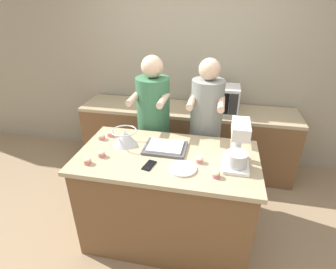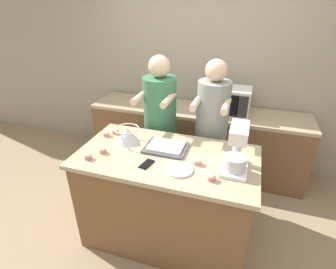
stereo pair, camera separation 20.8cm
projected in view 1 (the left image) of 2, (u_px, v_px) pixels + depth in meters
name	position (u px, v px, depth m)	size (l,w,h in m)	color
ground_plane	(167.00, 234.00, 2.70)	(16.00, 16.00, 0.00)	#937A5B
back_wall	(192.00, 66.00, 3.50)	(10.00, 0.06, 2.70)	gray
island_counter	(167.00, 198.00, 2.48)	(1.56, 0.84, 0.96)	brown
back_counter	(186.00, 138.00, 3.62)	(2.80, 0.60, 0.88)	brown
person_left	(154.00, 128.00, 2.92)	(0.36, 0.52, 1.67)	#33384C
person_right	(205.00, 133.00, 2.81)	(0.34, 0.51, 1.66)	#33384C
stand_mixer	(238.00, 147.00, 2.04)	(0.20, 0.30, 0.39)	white
mixing_bowl	(124.00, 137.00, 2.39)	(0.23, 0.23, 0.14)	#BCBCC1
baking_tray	(165.00, 147.00, 2.34)	(0.37, 0.29, 0.04)	#4C4C51
microwave_oven	(219.00, 99.00, 3.26)	(0.49, 0.35, 0.33)	silver
cell_phone	(149.00, 165.00, 2.11)	(0.10, 0.16, 0.01)	black
small_plate	(183.00, 169.00, 2.07)	(0.22, 0.22, 0.02)	white
cupcake_0	(216.00, 174.00, 1.97)	(0.06, 0.06, 0.06)	#D17084
cupcake_1	(102.00, 154.00, 2.23)	(0.06, 0.06, 0.06)	#D17084
cupcake_2	(111.00, 133.00, 2.56)	(0.06, 0.06, 0.06)	#D17084
cupcake_3	(200.00, 159.00, 2.15)	(0.06, 0.06, 0.06)	#D17084
cupcake_4	(87.00, 161.00, 2.13)	(0.06, 0.06, 0.06)	#D17084
cupcake_5	(102.00, 137.00, 2.50)	(0.06, 0.06, 0.06)	#D17084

